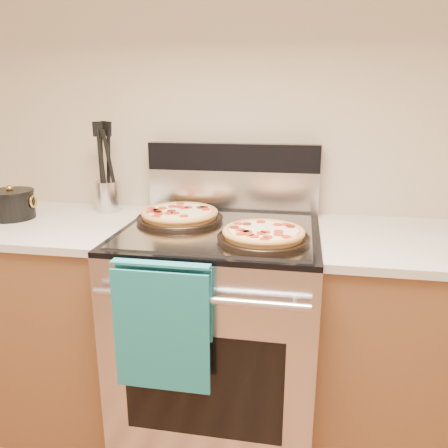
% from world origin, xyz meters
% --- Properties ---
extents(wall_back, '(4.00, 0.00, 4.00)m').
position_xyz_m(wall_back, '(0.00, 2.00, 1.35)').
color(wall_back, '#C5B48E').
rests_on(wall_back, ground).
extents(range_body, '(0.76, 0.68, 0.90)m').
position_xyz_m(range_body, '(0.00, 1.65, 0.45)').
color(range_body, '#B7B7BC').
rests_on(range_body, ground).
extents(oven_window, '(0.56, 0.01, 0.40)m').
position_xyz_m(oven_window, '(0.00, 1.31, 0.45)').
color(oven_window, black).
rests_on(oven_window, range_body).
extents(cooktop, '(0.76, 0.68, 0.02)m').
position_xyz_m(cooktop, '(0.00, 1.65, 0.91)').
color(cooktop, black).
rests_on(cooktop, range_body).
extents(backsplash_lower, '(0.76, 0.06, 0.18)m').
position_xyz_m(backsplash_lower, '(0.00, 1.96, 1.01)').
color(backsplash_lower, silver).
rests_on(backsplash_lower, cooktop).
extents(backsplash_upper, '(0.76, 0.06, 0.12)m').
position_xyz_m(backsplash_upper, '(0.00, 1.96, 1.16)').
color(backsplash_upper, black).
rests_on(backsplash_upper, backsplash_lower).
extents(oven_handle, '(0.70, 0.03, 0.03)m').
position_xyz_m(oven_handle, '(0.00, 1.27, 0.80)').
color(oven_handle, silver).
rests_on(oven_handle, range_body).
extents(dish_towel, '(0.32, 0.05, 0.42)m').
position_xyz_m(dish_towel, '(-0.12, 1.27, 0.70)').
color(dish_towel, '#166C6F').
rests_on(dish_towel, oven_handle).
extents(foil_sheet, '(0.70, 0.55, 0.01)m').
position_xyz_m(foil_sheet, '(0.00, 1.62, 0.92)').
color(foil_sheet, gray).
rests_on(foil_sheet, cooktop).
extents(cabinet_left, '(1.00, 0.62, 0.88)m').
position_xyz_m(cabinet_left, '(-0.88, 1.68, 0.44)').
color(cabinet_left, brown).
rests_on(cabinet_left, ground).
extents(countertop_left, '(1.02, 0.64, 0.03)m').
position_xyz_m(countertop_left, '(-0.88, 1.68, 0.90)').
color(countertop_left, beige).
rests_on(countertop_left, cabinet_left).
extents(cabinet_right, '(1.00, 0.62, 0.88)m').
position_xyz_m(cabinet_right, '(0.88, 1.68, 0.44)').
color(cabinet_right, brown).
rests_on(cabinet_right, ground).
extents(pepperoni_pizza_back, '(0.41, 0.41, 0.05)m').
position_xyz_m(pepperoni_pizza_back, '(-0.18, 1.72, 0.95)').
color(pepperoni_pizza_back, '#B56E37').
rests_on(pepperoni_pizza_back, foil_sheet).
extents(pepperoni_pizza_front, '(0.33, 0.33, 0.04)m').
position_xyz_m(pepperoni_pizza_front, '(0.18, 1.52, 0.95)').
color(pepperoni_pizza_front, '#B56E37').
rests_on(pepperoni_pizza_front, foil_sheet).
extents(utensil_crock, '(0.13, 0.13, 0.14)m').
position_xyz_m(utensil_crock, '(-0.56, 1.88, 0.98)').
color(utensil_crock, silver).
rests_on(utensil_crock, countertop_left).
extents(saucepan, '(0.20, 0.20, 0.11)m').
position_xyz_m(saucepan, '(-0.92, 1.69, 0.97)').
color(saucepan, black).
rests_on(saucepan, countertop_left).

